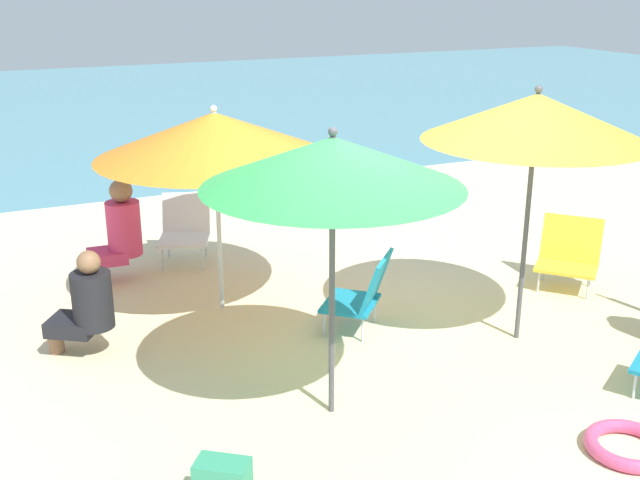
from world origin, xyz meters
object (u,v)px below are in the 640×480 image
object	(u,v)px
person_c	(86,304)
umbrella_yellow	(536,118)
umbrella_orange	(215,135)
beach_chair_c	(185,228)
person_a	(119,230)
umbrella_green	(333,163)
beach_chair_a	(363,292)
swim_ring	(628,446)
beach_chair_b	(569,253)

from	to	relation	value
person_c	umbrella_yellow	bearing A→B (deg)	-166.42
umbrella_orange	umbrella_yellow	bearing A→B (deg)	-37.88
beach_chair_c	person_c	size ratio (longest dim) A/B	0.86
umbrella_orange	person_a	distance (m)	1.64
umbrella_yellow	person_c	world-z (taller)	umbrella_yellow
umbrella_green	beach_chair_a	size ratio (longest dim) A/B	2.75
umbrella_yellow	beach_chair_a	distance (m)	1.94
person_a	person_c	bearing A→B (deg)	72.72
umbrella_yellow	beach_chair_c	bearing A→B (deg)	124.49
swim_ring	umbrella_yellow	bearing A→B (deg)	76.75
umbrella_yellow	beach_chair_a	size ratio (longest dim) A/B	2.88
umbrella_green	umbrella_yellow	xyz separation A→B (m)	(1.87, 0.41, 0.08)
umbrella_orange	beach_chair_b	world-z (taller)	umbrella_orange
beach_chair_a	person_a	size ratio (longest dim) A/B	0.71
beach_chair_a	beach_chair_b	bearing A→B (deg)	-135.42
umbrella_orange	person_c	size ratio (longest dim) A/B	2.33
umbrella_green	beach_chair_a	bearing A→B (deg)	53.41
umbrella_orange	beach_chair_a	bearing A→B (deg)	-45.64
umbrella_green	umbrella_yellow	size ratio (longest dim) A/B	0.95
beach_chair_a	person_a	bearing A→B (deg)	-9.00
person_c	umbrella_green	bearing A→B (deg)	164.59
beach_chair_a	person_c	distance (m)	2.21
umbrella_green	person_c	distance (m)	2.44
umbrella_yellow	umbrella_orange	bearing A→B (deg)	142.12
person_a	person_c	world-z (taller)	person_a
umbrella_green	beach_chair_c	world-z (taller)	umbrella_green
beach_chair_b	swim_ring	bearing A→B (deg)	14.78
beach_chair_b	person_a	world-z (taller)	person_a
beach_chair_c	person_a	xyz separation A→B (m)	(-0.71, -0.29, 0.16)
umbrella_green	beach_chair_b	size ratio (longest dim) A/B	2.62
umbrella_green	swim_ring	xyz separation A→B (m)	(1.50, -1.20, -1.70)
umbrella_green	beach_chair_c	distance (m)	3.61
beach_chair_a	person_a	distance (m)	2.57
beach_chair_b	beach_chair_c	xyz separation A→B (m)	(-3.15, 2.19, 0.02)
beach_chair_b	beach_chair_c	bearing A→B (deg)	-77.07
umbrella_green	person_c	world-z (taller)	umbrella_green
beach_chair_c	person_c	distance (m)	2.19
umbrella_orange	beach_chair_c	world-z (taller)	umbrella_orange
umbrella_yellow	umbrella_green	bearing A→B (deg)	-167.65
person_c	umbrella_orange	bearing A→B (deg)	-126.59
umbrella_orange	beach_chair_b	xyz separation A→B (m)	(3.17, -0.85, -1.23)
umbrella_orange	umbrella_yellow	distance (m)	2.59
umbrella_green	swim_ring	distance (m)	2.56
umbrella_green	person_c	xyz separation A→B (m)	(-1.38, 1.53, -1.31)
umbrella_yellow	person_c	distance (m)	3.71
person_a	umbrella_orange	bearing A→B (deg)	125.44
beach_chair_a	person_c	size ratio (longest dim) A/B	0.82
umbrella_orange	beach_chair_b	bearing A→B (deg)	-15.04
beach_chair_a	person_c	xyz separation A→B (m)	(-2.15, 0.49, 0.08)
umbrella_orange	person_c	bearing A→B (deg)	-159.13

